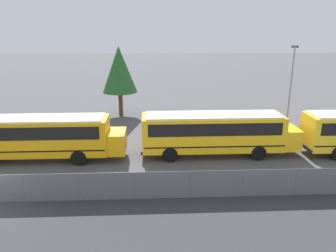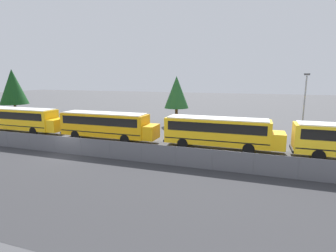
{
  "view_description": "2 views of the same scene",
  "coord_description": "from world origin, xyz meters",
  "px_view_note": "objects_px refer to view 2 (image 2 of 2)",
  "views": [
    {
      "loc": [
        8.55,
        -16.24,
        9.21
      ],
      "look_at": [
        9.66,
        6.73,
        2.15
      ],
      "focal_mm": 35.0,
      "sensor_mm": 36.0,
      "label": 1
    },
    {
      "loc": [
        16.49,
        -19.37,
        7.08
      ],
      "look_at": [
        8.02,
        5.57,
        2.14
      ],
      "focal_mm": 28.0,
      "sensor_mm": 36.0,
      "label": 2
    }
  ],
  "objects_px": {
    "school_bus_3": "(106,124)",
    "school_bus_4": "(219,130)",
    "school_bus_2": "(22,118)",
    "tree_2": "(13,87)",
    "light_pole": "(304,103)",
    "tree_0": "(177,92)"
  },
  "relations": [
    {
      "from": "school_bus_4",
      "to": "light_pole",
      "type": "distance_m",
      "value": 11.63
    },
    {
      "from": "school_bus_4",
      "to": "tree_0",
      "type": "relative_size",
      "value": 1.59
    },
    {
      "from": "school_bus_4",
      "to": "light_pole",
      "type": "bearing_deg",
      "value": 41.82
    },
    {
      "from": "school_bus_4",
      "to": "tree_0",
      "type": "xyz_separation_m",
      "value": [
        -7.96,
        11.69,
        2.98
      ]
    },
    {
      "from": "school_bus_3",
      "to": "tree_2",
      "type": "relative_size",
      "value": 1.35
    },
    {
      "from": "school_bus_2",
      "to": "tree_2",
      "type": "distance_m",
      "value": 18.91
    },
    {
      "from": "school_bus_3",
      "to": "light_pole",
      "type": "relative_size",
      "value": 1.54
    },
    {
      "from": "school_bus_3",
      "to": "school_bus_4",
      "type": "distance_m",
      "value": 12.6
    },
    {
      "from": "light_pole",
      "to": "tree_2",
      "type": "height_order",
      "value": "tree_2"
    },
    {
      "from": "school_bus_2",
      "to": "tree_0",
      "type": "xyz_separation_m",
      "value": [
        17.19,
        11.84,
        2.98
      ]
    },
    {
      "from": "tree_0",
      "to": "school_bus_2",
      "type": "bearing_deg",
      "value": -145.44
    },
    {
      "from": "school_bus_2",
      "to": "light_pole",
      "type": "height_order",
      "value": "light_pole"
    },
    {
      "from": "school_bus_3",
      "to": "school_bus_2",
      "type": "bearing_deg",
      "value": 179.41
    },
    {
      "from": "light_pole",
      "to": "tree_2",
      "type": "distance_m",
      "value": 48.3
    },
    {
      "from": "school_bus_4",
      "to": "tree_0",
      "type": "height_order",
      "value": "tree_0"
    },
    {
      "from": "school_bus_2",
      "to": "light_pole",
      "type": "distance_m",
      "value": 34.62
    },
    {
      "from": "school_bus_4",
      "to": "light_pole",
      "type": "height_order",
      "value": "light_pole"
    },
    {
      "from": "tree_2",
      "to": "school_bus_3",
      "type": "bearing_deg",
      "value": -23.62
    },
    {
      "from": "school_bus_3",
      "to": "school_bus_4",
      "type": "xyz_separation_m",
      "value": [
        12.6,
        0.28,
        0.0
      ]
    },
    {
      "from": "school_bus_4",
      "to": "school_bus_3",
      "type": "bearing_deg",
      "value": -178.73
    },
    {
      "from": "school_bus_3",
      "to": "tree_2",
      "type": "xyz_separation_m",
      "value": [
        -27.02,
        11.82,
        3.42
      ]
    },
    {
      "from": "school_bus_3",
      "to": "light_pole",
      "type": "xyz_separation_m",
      "value": [
        21.11,
        7.89,
        2.24
      ]
    }
  ]
}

